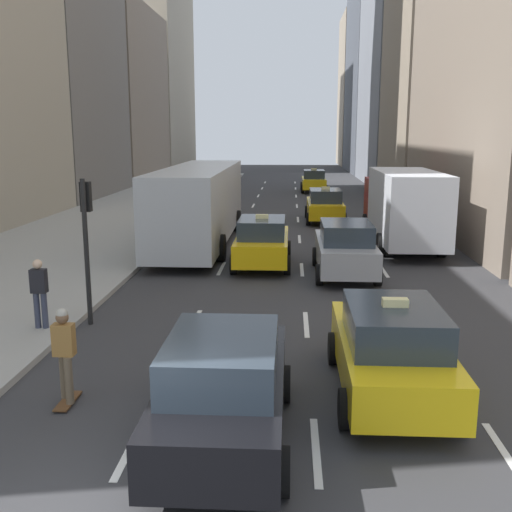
{
  "coord_description": "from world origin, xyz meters",
  "views": [
    {
      "loc": [
        2.17,
        -6.22,
        4.69
      ],
      "look_at": [
        1.24,
        10.01,
        1.3
      ],
      "focal_mm": 42.0,
      "sensor_mm": 36.0,
      "label": 1
    }
  ],
  "objects_px": {
    "taxi_fourth": "(314,181)",
    "box_truck": "(403,205)",
    "taxi_third": "(262,241)",
    "skateboarder": "(64,352)",
    "taxi_second": "(391,349)",
    "taxi_lead": "(325,205)",
    "city_bus": "(199,202)",
    "sedan_silver_behind": "(224,387)",
    "traffic_light_pole": "(86,228)",
    "pedestrian_mid_block": "(39,290)",
    "sedan_black_near": "(345,248)"
  },
  "relations": [
    {
      "from": "sedan_silver_behind",
      "to": "traffic_light_pole",
      "type": "relative_size",
      "value": 1.24
    },
    {
      "from": "taxi_second",
      "to": "sedan_silver_behind",
      "type": "bearing_deg",
      "value": -146.61
    },
    {
      "from": "taxi_lead",
      "to": "box_truck",
      "type": "xyz_separation_m",
      "value": [
        2.8,
        -6.65,
        0.83
      ]
    },
    {
      "from": "city_bus",
      "to": "skateboarder",
      "type": "distance_m",
      "value": 15.13
    },
    {
      "from": "sedan_black_near",
      "to": "city_bus",
      "type": "relative_size",
      "value": 0.38
    },
    {
      "from": "taxi_second",
      "to": "taxi_fourth",
      "type": "height_order",
      "value": "same"
    },
    {
      "from": "pedestrian_mid_block",
      "to": "sedan_silver_behind",
      "type": "bearing_deg",
      "value": -44.44
    },
    {
      "from": "sedan_black_near",
      "to": "sedan_silver_behind",
      "type": "relative_size",
      "value": 1.0
    },
    {
      "from": "taxi_second",
      "to": "city_bus",
      "type": "bearing_deg",
      "value": 111.27
    },
    {
      "from": "taxi_third",
      "to": "sedan_black_near",
      "type": "bearing_deg",
      "value": -24.94
    },
    {
      "from": "box_truck",
      "to": "skateboarder",
      "type": "distance_m",
      "value": 17.51
    },
    {
      "from": "city_bus",
      "to": "pedestrian_mid_block",
      "type": "relative_size",
      "value": 7.04
    },
    {
      "from": "taxi_second",
      "to": "taxi_fourth",
      "type": "xyz_separation_m",
      "value": [
        0.0,
        37.24,
        0.0
      ]
    },
    {
      "from": "box_truck",
      "to": "pedestrian_mid_block",
      "type": "bearing_deg",
      "value": -131.76
    },
    {
      "from": "sedan_silver_behind",
      "to": "traffic_light_pole",
      "type": "xyz_separation_m",
      "value": [
        -3.95,
        5.63,
        1.51
      ]
    },
    {
      "from": "pedestrian_mid_block",
      "to": "taxi_second",
      "type": "bearing_deg",
      "value": -20.81
    },
    {
      "from": "taxi_fourth",
      "to": "pedestrian_mid_block",
      "type": "relative_size",
      "value": 2.67
    },
    {
      "from": "taxi_second",
      "to": "city_bus",
      "type": "distance_m",
      "value": 15.49
    },
    {
      "from": "city_bus",
      "to": "skateboarder",
      "type": "xyz_separation_m",
      "value": [
        -0.08,
        -15.11,
        -0.82
      ]
    },
    {
      "from": "taxi_fourth",
      "to": "skateboarder",
      "type": "relative_size",
      "value": 2.52
    },
    {
      "from": "taxi_second",
      "to": "box_truck",
      "type": "xyz_separation_m",
      "value": [
        2.8,
        14.6,
        0.83
      ]
    },
    {
      "from": "city_bus",
      "to": "box_truck",
      "type": "xyz_separation_m",
      "value": [
        8.41,
        0.19,
        -0.08
      ]
    },
    {
      "from": "skateboarder",
      "to": "city_bus",
      "type": "bearing_deg",
      "value": 89.7
    },
    {
      "from": "taxi_second",
      "to": "box_truck",
      "type": "height_order",
      "value": "box_truck"
    },
    {
      "from": "sedan_black_near",
      "to": "city_bus",
      "type": "xyz_separation_m",
      "value": [
        -5.61,
        5.22,
        0.87
      ]
    },
    {
      "from": "taxi_fourth",
      "to": "box_truck",
      "type": "distance_m",
      "value": 22.83
    },
    {
      "from": "taxi_fourth",
      "to": "box_truck",
      "type": "relative_size",
      "value": 0.52
    },
    {
      "from": "sedan_silver_behind",
      "to": "skateboarder",
      "type": "relative_size",
      "value": 2.56
    },
    {
      "from": "taxi_fourth",
      "to": "sedan_black_near",
      "type": "xyz_separation_m",
      "value": [
        0.0,
        -28.05,
        0.03
      ]
    },
    {
      "from": "sedan_silver_behind",
      "to": "box_truck",
      "type": "xyz_separation_m",
      "value": [
        5.6,
        16.45,
        0.81
      ]
    },
    {
      "from": "city_bus",
      "to": "traffic_light_pole",
      "type": "distance_m",
      "value": 10.71
    },
    {
      "from": "taxi_second",
      "to": "sedan_silver_behind",
      "type": "height_order",
      "value": "taxi_second"
    },
    {
      "from": "city_bus",
      "to": "taxi_fourth",
      "type": "bearing_deg",
      "value": 76.19
    },
    {
      "from": "taxi_third",
      "to": "skateboarder",
      "type": "bearing_deg",
      "value": -104.48
    },
    {
      "from": "taxi_lead",
      "to": "taxi_third",
      "type": "distance_m",
      "value": 11.11
    },
    {
      "from": "taxi_second",
      "to": "sedan_black_near",
      "type": "relative_size",
      "value": 0.99
    },
    {
      "from": "sedan_black_near",
      "to": "sedan_silver_behind",
      "type": "height_order",
      "value": "sedan_black_near"
    },
    {
      "from": "city_bus",
      "to": "taxi_third",
      "type": "bearing_deg",
      "value": -54.32
    },
    {
      "from": "taxi_fourth",
      "to": "box_truck",
      "type": "xyz_separation_m",
      "value": [
        2.8,
        -22.64,
        0.83
      ]
    },
    {
      "from": "sedan_black_near",
      "to": "taxi_lead",
      "type": "bearing_deg",
      "value": 90.0
    },
    {
      "from": "taxi_second",
      "to": "taxi_third",
      "type": "bearing_deg",
      "value": 104.94
    },
    {
      "from": "city_bus",
      "to": "skateboarder",
      "type": "relative_size",
      "value": 6.65
    },
    {
      "from": "taxi_second",
      "to": "taxi_fourth",
      "type": "bearing_deg",
      "value": 90.0
    },
    {
      "from": "taxi_second",
      "to": "taxi_third",
      "type": "height_order",
      "value": "same"
    },
    {
      "from": "taxi_second",
      "to": "sedan_silver_behind",
      "type": "relative_size",
      "value": 0.99
    },
    {
      "from": "city_bus",
      "to": "skateboarder",
      "type": "height_order",
      "value": "city_bus"
    },
    {
      "from": "taxi_lead",
      "to": "city_bus",
      "type": "height_order",
      "value": "city_bus"
    },
    {
      "from": "box_truck",
      "to": "city_bus",
      "type": "bearing_deg",
      "value": -178.71
    },
    {
      "from": "taxi_second",
      "to": "box_truck",
      "type": "relative_size",
      "value": 0.52
    },
    {
      "from": "taxi_second",
      "to": "taxi_fourth",
      "type": "relative_size",
      "value": 1.0
    }
  ]
}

